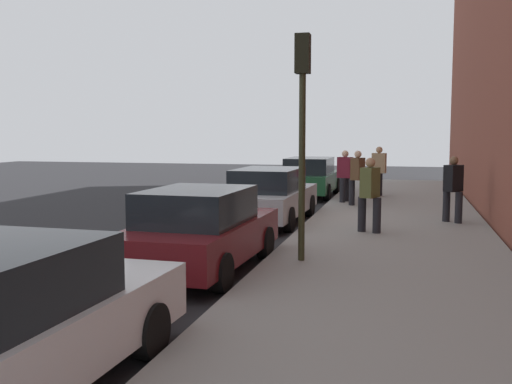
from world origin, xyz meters
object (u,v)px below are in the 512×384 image
Objects in this scene: pedestrian_burgundy_coat at (345,174)px; rolling_suitcase at (351,192)px; pedestrian_brown_coat at (358,176)px; parked_car_maroon at (200,230)px; pedestrian_tan_coat at (379,170)px; pedestrian_black_coat at (453,187)px; parked_car_green at (310,177)px; pedestrian_olive_coat at (370,193)px; traffic_light_pole at (302,108)px; parked_car_silver at (270,195)px.

pedestrian_burgundy_coat is 0.80m from rolling_suitcase.
parked_car_maroon is at bearing 167.39° from pedestrian_brown_coat.
pedestrian_tan_coat is 1.05× the size of pedestrian_black_coat.
pedestrian_burgundy_coat is at bearing 27.20° from pedestrian_brown_coat.
pedestrian_tan_coat reaches higher than pedestrian_burgundy_coat.
parked_car_green is at bearing 31.60° from pedestrian_burgundy_coat.
pedestrian_brown_coat is at bearing 7.63° from pedestrian_olive_coat.
pedestrian_brown_coat is (-3.54, -2.08, 0.33)m from parked_car_green.
traffic_light_pole reaches higher than pedestrian_burgundy_coat.
rolling_suitcase is (6.52, 1.02, -0.64)m from pedestrian_olive_coat.
parked_car_silver is 3.36m from pedestrian_olive_coat.
rolling_suitcase is (10.68, -1.73, -0.31)m from parked_car_maroon.
parked_car_silver is at bearing 146.76° from pedestrian_brown_coat.
parked_car_silver is at bearing 57.16° from pedestrian_olive_coat.
parked_car_green is at bearing -0.46° from parked_car_silver.
pedestrian_tan_coat is at bearing 19.89° from pedestrian_black_coat.
pedestrian_burgundy_coat is at bearing 0.90° from traffic_light_pole.
parked_car_green is 3.04m from pedestrian_burgundy_coat.
traffic_light_pole is at bearing 151.21° from pedestrian_black_coat.
rolling_suitcase is (-1.55, 0.87, -0.67)m from pedestrian_tan_coat.
pedestrian_black_coat is 0.42× the size of traffic_light_pole.
parked_car_silver is (5.98, 0.07, 0.00)m from parked_car_maroon.
pedestrian_tan_coat is at bearing -26.87° from pedestrian_burgundy_coat.
parked_car_maroon is 2.87m from traffic_light_pole.
pedestrian_olive_coat is at bearing -122.84° from parked_car_silver.
parked_car_green is 2.56× the size of pedestrian_olive_coat.
pedestrian_olive_coat is at bearing -178.94° from pedestrian_tan_coat.
parked_car_silver is 2.73× the size of pedestrian_black_coat.
parked_car_green is at bearing 78.27° from pedestrian_tan_coat.
pedestrian_burgundy_coat is (-2.57, -1.58, 0.31)m from parked_car_green.
traffic_light_pole is at bearing 163.34° from pedestrian_olive_coat.
parked_car_maroon is at bearing 171.26° from pedestrian_burgundy_coat.
pedestrian_olive_coat reaches higher than rolling_suitcase.
parked_car_green is 2.61× the size of pedestrian_black_coat.
rolling_suitcase is at bearing -20.91° from parked_car_silver.
pedestrian_tan_coat is at bearing -11.99° from parked_car_maroon.
parked_car_green is at bearing 39.72° from rolling_suitcase.
rolling_suitcase is (4.70, -1.80, -0.31)m from parked_car_silver.
pedestrian_black_coat is at bearing -37.24° from parked_car_maroon.
pedestrian_tan_coat is at bearing -29.20° from rolling_suitcase.
pedestrian_brown_coat reaches higher than parked_car_maroon.
traffic_light_pole is (-9.48, -0.15, 1.87)m from pedestrian_burgundy_coat.
parked_car_maroon is at bearing 142.76° from pedestrian_black_coat.
parked_car_maroon is at bearing 112.92° from traffic_light_pole.
pedestrian_tan_coat is 1.90m from rolling_suitcase.
parked_car_maroon is 10.82m from rolling_suitcase.
traffic_light_pole is at bearing 175.63° from pedestrian_tan_coat.
pedestrian_olive_coat is (4.16, -2.75, 0.33)m from parked_car_maroon.
parked_car_silver is at bearing 156.92° from pedestrian_tan_coat.
parked_car_silver is 6.81m from pedestrian_tan_coat.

